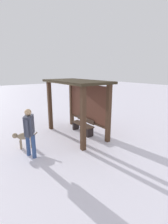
% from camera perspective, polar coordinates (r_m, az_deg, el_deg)
% --- Properties ---
extents(ground_plane, '(60.00, 60.00, 0.00)m').
position_cam_1_polar(ground_plane, '(7.91, -2.64, -7.84)').
color(ground_plane, white).
extents(bus_shelter, '(3.35, 1.75, 2.57)m').
position_cam_1_polar(bus_shelter, '(7.51, -1.56, 6.11)').
color(bus_shelter, '#442C1D').
rests_on(bus_shelter, ground).
extents(bench_left_inside, '(1.38, 0.39, 0.74)m').
position_cam_1_polar(bench_left_inside, '(7.99, -0.40, -4.85)').
color(bench_left_inside, '#463327').
rests_on(bench_left_inside, ground).
extents(person_walking, '(0.60, 0.45, 1.75)m').
position_cam_1_polar(person_walking, '(5.91, -18.62, -5.74)').
color(person_walking, '#3C4051').
rests_on(person_walking, ground).
extents(dog, '(0.45, 0.91, 0.65)m').
position_cam_1_polar(dog, '(6.85, -20.27, -8.18)').
color(dog, gray).
rests_on(dog, ground).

